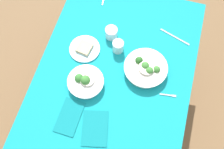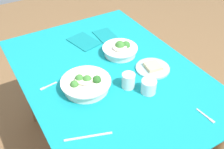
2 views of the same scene
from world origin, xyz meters
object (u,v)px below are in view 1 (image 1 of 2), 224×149
Objects in this scene: napkin_folded_lower at (95,128)px; broccoli_bowl_far at (85,82)px; water_glass_center at (118,46)px; napkin_folded_upper at (69,117)px; bread_side_plate at (85,49)px; table_knife_left at (175,37)px; water_glass_side at (111,33)px; fork_by_far_bowl at (169,95)px; broccoli_bowl_near at (146,69)px.

broccoli_bowl_far is at bearing 28.55° from napkin_folded_lower.
napkin_folded_lower is at bearing -179.23° from water_glass_center.
napkin_folded_lower is (-0.02, -0.16, 0.00)m from napkin_folded_upper.
broccoli_bowl_far is 1.10× the size of bread_side_plate.
water_glass_center reaches higher than table_knife_left.
water_glass_side is (0.38, -0.06, 0.00)m from broccoli_bowl_far.
broccoli_bowl_far is 0.29m from napkin_folded_lower.
fork_by_far_bowl is 0.42m from table_knife_left.
water_glass_center is (0.06, -0.21, 0.03)m from bread_side_plate.
table_knife_left is (0.30, -0.14, -0.03)m from broccoli_bowl_near.
water_glass_side is 0.39× the size of napkin_folded_lower.
fork_by_far_bowl is (-0.17, -0.59, -0.01)m from bread_side_plate.
napkin_folded_upper is (-0.22, 0.03, -0.03)m from broccoli_bowl_far.
broccoli_bowl_far is at bearing 179.76° from fork_by_far_bowl.
water_glass_side is at bearing 33.18° from table_knife_left.
broccoli_bowl_near reaches higher than fork_by_far_bowl.
napkin_folded_upper is 0.17m from napkin_folded_lower.
water_glass_center is 0.40× the size of napkin_folded_lower.
water_glass_side is at bearing 137.70° from fork_by_far_bowl.
napkin_folded_upper is (-0.29, 0.54, 0.00)m from fork_by_far_bowl.
water_glass_side is at bearing -8.30° from napkin_folded_upper.
broccoli_bowl_near is at bearing 84.08° from table_knife_left.
water_glass_side is at bearing 6.97° from napkin_folded_lower.
broccoli_bowl_far is at bearing 171.10° from water_glass_side.
broccoli_bowl_far is 2.72× the size of water_glass_side.
table_knife_left is at bearing -24.76° from broccoli_bowl_near.
bread_side_plate reaches higher than napkin_folded_upper.
napkin_folded_lower is (-0.63, -0.08, -0.03)m from water_glass_side.
broccoli_bowl_near is at bearing -41.43° from napkin_folded_upper.
napkin_folded_upper is at bearing 81.41° from napkin_folded_lower.
bread_side_plate is 2.46× the size of water_glass_side.
water_glass_center reaches higher than water_glass_side.
fork_by_far_bowl is 0.61m from napkin_folded_upper.
broccoli_bowl_near is at bearing 137.78° from fork_by_far_bowl.
water_glass_center is at bearing 48.56° from table_knife_left.
water_glass_center reaches higher than bread_side_plate.
broccoli_bowl_far is at bearing 119.12° from broccoli_bowl_near.
napkin_folded_upper is at bearing -159.17° from fork_by_far_bowl.
water_glass_center is at bearing 63.64° from broccoli_bowl_near.
napkin_folded_lower reaches higher than table_knife_left.
water_glass_center is at bearing 0.77° from napkin_folded_lower.
napkin_folded_upper is (-0.51, 0.16, -0.04)m from water_glass_center.
water_glass_center is at bearing -24.10° from broccoli_bowl_far.
bread_side_plate is 0.96× the size of napkin_folded_lower.
water_glass_side reaches higher than table_knife_left.
broccoli_bowl_near is 0.42m from bread_side_plate.
water_glass_side is at bearing 55.08° from broccoli_bowl_near.
bread_side_plate is at bearing 43.33° from table_knife_left.
water_glass_side is at bearing -8.90° from broccoli_bowl_far.
broccoli_bowl_far is 1.03× the size of napkin_folded_upper.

